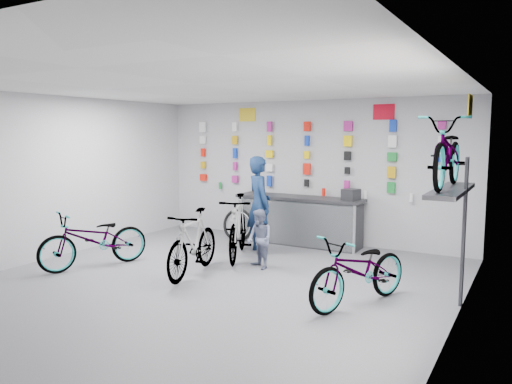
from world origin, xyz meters
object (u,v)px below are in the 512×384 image
Objects in this scene: counter at (299,221)px; customer at (259,239)px; bike_service at (238,227)px; bike_right at (360,270)px; bike_left at (94,239)px; clerk at (259,204)px; bike_center at (193,243)px.

counter is 2.07m from customer.
bike_service is 0.81m from customer.
bike_right is (2.29, -3.00, -0.00)m from counter.
bike_service reaches higher than counter.
bike_left is 1.86× the size of customer.
clerk is 1.27m from customer.
customer reaches higher than bike_left.
clerk is (0.10, 0.62, 0.35)m from bike_service.
bike_right is at bearing -49.96° from bike_service.
clerk is at bearing 165.71° from bike_right.
bike_center is 2.83m from bike_right.
bike_right is 1.81× the size of customer.
bike_service reaches higher than bike_left.
bike_left is 4.59m from bike_right.
bike_left is (-2.28, -3.42, 0.01)m from counter.
bike_right is (2.83, -0.07, -0.05)m from bike_center.
bike_left is at bearing -152.41° from bike_right.
clerk reaches higher than counter.
bike_left is at bearing -119.73° from customer.
bike_center is 0.91× the size of bike_service.
bike_service reaches higher than customer.
bike_left is 1.07× the size of bike_center.
customer reaches higher than counter.
customer reaches higher than bike_right.
bike_service is at bearing -106.19° from counter.
bike_service is 0.72m from clerk.
clerk is (-2.66, 1.98, 0.45)m from bike_right.
bike_center is at bearing -116.39° from bike_service.
bike_service is (1.80, 1.78, 0.09)m from bike_left.
counter is at bearing -69.59° from clerk.
bike_service is 1.05× the size of clerk.
clerk is at bearing 74.18° from bike_center.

